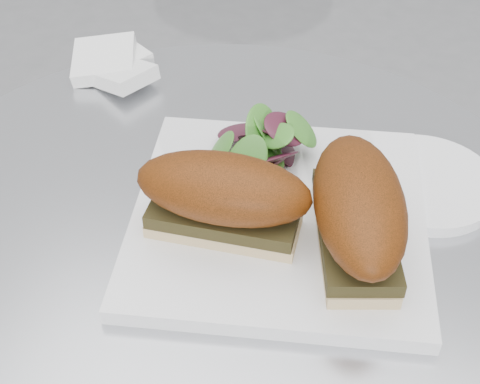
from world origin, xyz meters
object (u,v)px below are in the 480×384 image
(plate, at_px, (279,216))
(sandwich_left, at_px, (223,196))
(sandwich_right, at_px, (358,210))
(saucer, at_px, (424,182))

(plate, height_order, sandwich_left, sandwich_left)
(sandwich_right, bearing_deg, saucer, 137.75)
(sandwich_left, xyz_separation_m, saucer, (0.16, 0.14, -0.05))
(sandwich_right, bearing_deg, plate, -123.96)
(sandwich_left, relative_size, sandwich_right, 0.88)
(saucer, bearing_deg, plate, -140.44)
(plate, distance_m, sandwich_left, 0.08)
(sandwich_left, relative_size, saucer, 1.14)
(sandwich_left, height_order, sandwich_right, same)
(plate, bearing_deg, sandwich_left, -132.80)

